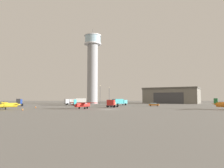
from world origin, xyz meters
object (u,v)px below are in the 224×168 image
Objects in this scene: control_tower at (93,65)px; truck_flatbed_red at (112,104)px; airplane_red at (82,105)px; traffic_cone_near_right at (23,109)px; truck_fuel_tanker_silver at (72,101)px; car_green at (0,106)px; airplane_yellow at (5,105)px; truck_fuel_tanker_blue at (19,102)px; traffic_cone_near_left at (36,107)px; light_post_west at (109,94)px; truck_box_teal at (120,102)px; light_post_east at (100,93)px; car_orange at (154,104)px; truck_box_white at (79,102)px.

truck_flatbed_red is at bearing -77.67° from control_tower.
airplane_red reaches higher than truck_flatbed_red.
airplane_red is at bearing 25.27° from traffic_cone_near_right.
truck_fuel_tanker_silver is 35.40m from car_green.
airplane_yellow reaches higher than car_green.
truck_fuel_tanker_blue is (-19.21, -13.18, 0.01)m from truck_fuel_tanker_silver.
control_tower is at bearing -148.97° from truck_flatbed_red.
truck_flatbed_red is 9.10× the size of traffic_cone_near_left.
truck_fuel_tanker_blue is at bearing -146.57° from light_post_west.
truck_fuel_tanker_silver is at bearing -111.03° from control_tower.
truck_box_teal is 20.76m from light_post_east.
traffic_cone_near_right is (-40.77, -26.89, -0.43)m from car_orange.
car_green is at bearing 109.27° from airplane_red.
truck_box_white is at bearing 74.51° from traffic_cone_near_right.
truck_box_white is at bearing -147.55° from airplane_yellow.
truck_fuel_tanker_silver is 1.37× the size of car_green.
truck_fuel_tanker_blue is 34.19m from traffic_cone_near_right.
airplane_red is at bearing 157.62° from airplane_yellow.
airplane_red is 14.27× the size of traffic_cone_near_right.
airplane_red is at bearing 93.48° from truck_box_white.
truck_box_white is 0.89× the size of truck_fuel_tanker_blue.
car_orange reaches higher than traffic_cone_near_left.
control_tower is 6.63× the size of truck_fuel_tanker_silver.
light_post_west is at bearing -129.71° from truck_box_white.
truck_fuel_tanker_blue is 17.42m from car_green.
control_tower is 4.81× the size of light_post_west.
traffic_cone_near_left is at bearing -167.00° from truck_fuel_tanker_blue.
truck_flatbed_red is 1.52× the size of car_orange.
traffic_cone_near_right is (-13.26, -65.85, -22.78)m from control_tower.
light_post_west reaches higher than truck_box_teal.
truck_fuel_tanker_blue is at bearing -103.79° from airplane_yellow.
truck_fuel_tanker_blue reaches higher than car_orange.
truck_fuel_tanker_blue reaches higher than truck_fuel_tanker_silver.
traffic_cone_near_left is at bearing 70.24° from car_green.
light_post_east reaches higher than traffic_cone_near_left.
control_tower is at bearing 74.50° from traffic_cone_near_left.
light_post_west is (-4.61, 17.57, 3.89)m from truck_box_teal.
light_post_east is 16.53× the size of traffic_cone_near_right.
truck_box_white is at bearing -177.81° from car_orange.
light_post_west is 49.17m from traffic_cone_near_left.
traffic_cone_near_left is (-14.56, -52.47, -22.72)m from control_tower.
truck_fuel_tanker_silver reaches higher than truck_flatbed_red.
truck_box_white is at bearing 63.19° from traffic_cone_near_left.
car_green is at bearing -148.82° from car_orange.
car_green reaches higher than traffic_cone_near_right.
traffic_cone_near_left is (11.67, -0.31, -0.38)m from car_green.
truck_flatbed_red is 39.32m from light_post_east.
traffic_cone_near_left is at bearing -105.50° from control_tower.
airplane_yellow reaches higher than airplane_red.
car_green is 52.87m from light_post_east.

